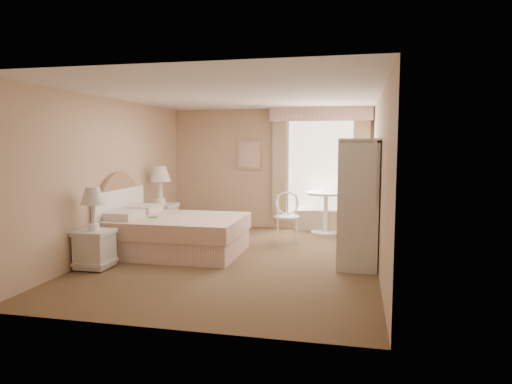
% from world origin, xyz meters
% --- Properties ---
extents(room, '(4.21, 5.51, 2.51)m').
position_xyz_m(room, '(0.00, 0.00, 1.25)').
color(room, brown).
rests_on(room, ground).
extents(window, '(2.05, 0.22, 2.51)m').
position_xyz_m(window, '(1.05, 2.65, 1.34)').
color(window, white).
rests_on(window, room).
extents(framed_art, '(0.52, 0.04, 0.62)m').
position_xyz_m(framed_art, '(-0.45, 2.71, 1.55)').
color(framed_art, tan).
rests_on(framed_art, room).
extents(bed, '(2.09, 1.59, 1.40)m').
position_xyz_m(bed, '(-1.12, 0.16, 0.34)').
color(bed, tan).
rests_on(bed, room).
extents(nightstand_near, '(0.48, 0.48, 1.15)m').
position_xyz_m(nightstand_near, '(-1.84, -0.96, 0.43)').
color(nightstand_near, silver).
rests_on(nightstand_near, room).
extents(nightstand_far, '(0.55, 0.55, 1.33)m').
position_xyz_m(nightstand_far, '(-1.84, 1.30, 0.50)').
color(nightstand_far, silver).
rests_on(nightstand_far, room).
extents(round_table, '(0.77, 0.77, 0.82)m').
position_xyz_m(round_table, '(1.19, 2.40, 0.55)').
color(round_table, white).
rests_on(round_table, room).
extents(cafe_chair, '(0.50, 0.50, 0.91)m').
position_xyz_m(cafe_chair, '(0.56, 1.43, 0.53)').
color(cafe_chair, white).
rests_on(cafe_chair, room).
extents(armoire, '(0.55, 1.11, 1.85)m').
position_xyz_m(armoire, '(1.81, 0.13, 0.76)').
color(armoire, silver).
rests_on(armoire, room).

